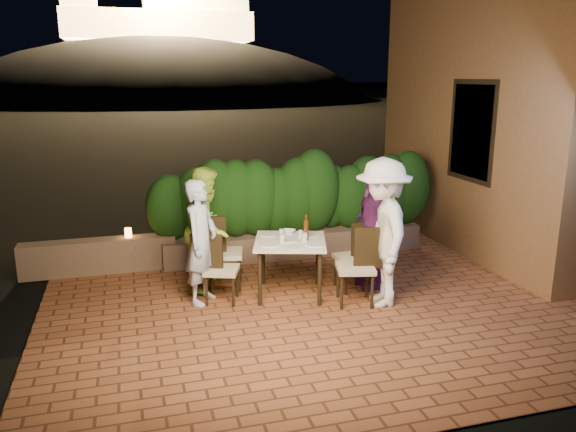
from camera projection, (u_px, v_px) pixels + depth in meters
name	position (u px, v px, depth m)	size (l,w,h in m)	color
ground	(332.00, 313.00, 6.93)	(400.00, 400.00, 0.00)	black
terrace_floor	(319.00, 302.00, 7.40)	(7.00, 6.00, 0.15)	brown
building_wall	(499.00, 96.00, 9.14)	(1.60, 5.00, 5.00)	#9B693D
window_pane	(473.00, 131.00, 8.59)	(0.08, 1.00, 1.40)	black
window_frame	(473.00, 131.00, 8.59)	(0.06, 1.15, 1.55)	black
planter	(294.00, 243.00, 9.07)	(4.20, 0.55, 0.40)	brown
hedge	(294.00, 197.00, 8.89)	(4.00, 0.70, 1.10)	#163C10
parapet	(99.00, 256.00, 8.25)	(2.20, 0.30, 0.50)	brown
hill	(165.00, 136.00, 64.34)	(52.00, 40.00, 22.00)	black
fortress	(157.00, 2.00, 60.79)	(26.00, 8.00, 8.00)	#FFCC7A
dining_table	(290.00, 267.00, 7.38)	(0.91, 0.91, 0.75)	white
plate_nw	(271.00, 245.00, 7.07)	(0.24, 0.24, 0.01)	white
plate_sw	(267.00, 235.00, 7.52)	(0.20, 0.20, 0.01)	white
plate_ne	(315.00, 245.00, 7.08)	(0.25, 0.25, 0.01)	white
plate_se	(310.00, 235.00, 7.48)	(0.20, 0.20, 0.01)	white
plate_centre	(290.00, 240.00, 7.27)	(0.22, 0.22, 0.01)	white
plate_front	(297.00, 248.00, 6.95)	(0.20, 0.20, 0.01)	white
glass_nw	(282.00, 239.00, 7.15)	(0.07, 0.07, 0.12)	silver
glass_sw	(281.00, 233.00, 7.46)	(0.06, 0.06, 0.10)	silver
glass_ne	(305.00, 238.00, 7.19)	(0.07, 0.07, 0.12)	silver
glass_se	(301.00, 234.00, 7.39)	(0.06, 0.06, 0.10)	silver
beer_bottle	(306.00, 227.00, 7.32)	(0.06, 0.06, 0.32)	#4F280D
bowl	(289.00, 232.00, 7.61)	(0.18, 0.18, 0.05)	white
chair_left_front	(222.00, 268.00, 7.13)	(0.41, 0.41, 0.89)	black
chair_left_back	(225.00, 252.00, 7.64)	(0.46, 0.46, 1.00)	black
chair_right_front	(355.00, 266.00, 7.06)	(0.46, 0.46, 1.00)	black
chair_right_back	(352.00, 256.00, 7.57)	(0.43, 0.43, 0.92)	black
diner_blue	(201.00, 242.00, 7.04)	(0.58, 0.38, 1.60)	silver
diner_green	(207.00, 228.00, 7.53)	(0.81, 0.63, 1.67)	#ABD743
diner_white	(382.00, 233.00, 6.95)	(1.21, 0.69, 1.87)	white
diner_purple	(373.00, 228.00, 7.56)	(0.98, 0.41, 1.67)	#65246D
parapet_lamp	(128.00, 233.00, 8.29)	(0.10, 0.10, 0.14)	orange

